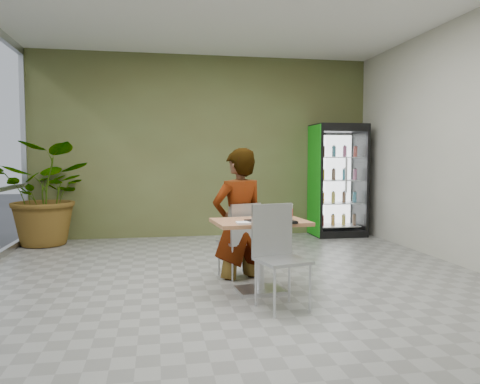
{
  "coord_description": "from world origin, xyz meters",
  "views": [
    {
      "loc": [
        -0.85,
        -4.81,
        1.37
      ],
      "look_at": [
        0.1,
        0.44,
        1.0
      ],
      "focal_mm": 35.0,
      "sensor_mm": 36.0,
      "label": 1
    }
  ],
  "objects_px": {
    "chair_near": "(277,247)",
    "dining_table": "(260,241)",
    "beverage_fridge": "(338,180)",
    "soda_cup": "(288,212)",
    "cafeteria_tray": "(271,222)",
    "seated_woman": "(239,226)",
    "chair_far": "(242,234)",
    "potted_plant": "(48,194)"
  },
  "relations": [
    {
      "from": "chair_near",
      "to": "dining_table",
      "type": "bearing_deg",
      "value": 82.09
    },
    {
      "from": "dining_table",
      "to": "beverage_fridge",
      "type": "relative_size",
      "value": 0.5
    },
    {
      "from": "dining_table",
      "to": "soda_cup",
      "type": "distance_m",
      "value": 0.42
    },
    {
      "from": "cafeteria_tray",
      "to": "beverage_fridge",
      "type": "relative_size",
      "value": 0.22
    },
    {
      "from": "soda_cup",
      "to": "beverage_fridge",
      "type": "xyz_separation_m",
      "value": [
        1.87,
        3.31,
        0.17
      ]
    },
    {
      "from": "chair_near",
      "to": "seated_woman",
      "type": "height_order",
      "value": "seated_woman"
    },
    {
      "from": "cafeteria_tray",
      "to": "beverage_fridge",
      "type": "bearing_deg",
      "value": 59.0
    },
    {
      "from": "chair_near",
      "to": "seated_woman",
      "type": "relative_size",
      "value": 0.53
    },
    {
      "from": "beverage_fridge",
      "to": "dining_table",
      "type": "bearing_deg",
      "value": -122.78
    },
    {
      "from": "chair_far",
      "to": "beverage_fridge",
      "type": "bearing_deg",
      "value": -149.93
    },
    {
      "from": "beverage_fridge",
      "to": "potted_plant",
      "type": "xyz_separation_m",
      "value": [
        -4.92,
        -0.08,
        -0.18
      ]
    },
    {
      "from": "chair_near",
      "to": "seated_woman",
      "type": "bearing_deg",
      "value": 84.22
    },
    {
      "from": "chair_far",
      "to": "dining_table",
      "type": "bearing_deg",
      "value": 77.68
    },
    {
      "from": "seated_woman",
      "to": "beverage_fridge",
      "type": "relative_size",
      "value": 0.9
    },
    {
      "from": "chair_near",
      "to": "beverage_fridge",
      "type": "height_order",
      "value": "beverage_fridge"
    },
    {
      "from": "chair_far",
      "to": "beverage_fridge",
      "type": "xyz_separation_m",
      "value": [
        2.26,
        2.71,
        0.49
      ]
    },
    {
      "from": "chair_near",
      "to": "seated_woman",
      "type": "distance_m",
      "value": 1.12
    },
    {
      "from": "chair_far",
      "to": "chair_near",
      "type": "distance_m",
      "value": 1.08
    },
    {
      "from": "chair_far",
      "to": "cafeteria_tray",
      "type": "xyz_separation_m",
      "value": [
        0.14,
        -0.8,
        0.25
      ]
    },
    {
      "from": "soda_cup",
      "to": "potted_plant",
      "type": "height_order",
      "value": "potted_plant"
    },
    {
      "from": "potted_plant",
      "to": "chair_near",
      "type": "bearing_deg",
      "value": -52.88
    },
    {
      "from": "chair_near",
      "to": "soda_cup",
      "type": "relative_size",
      "value": 5.76
    },
    {
      "from": "chair_near",
      "to": "seated_woman",
      "type": "xyz_separation_m",
      "value": [
        -0.17,
        1.11,
        0.04
      ]
    },
    {
      "from": "cafeteria_tray",
      "to": "dining_table",
      "type": "bearing_deg",
      "value": 105.23
    },
    {
      "from": "chair_far",
      "to": "seated_woman",
      "type": "xyz_separation_m",
      "value": [
        -0.03,
        0.04,
        0.09
      ]
    },
    {
      "from": "soda_cup",
      "to": "dining_table",
      "type": "bearing_deg",
      "value": 178.09
    },
    {
      "from": "dining_table",
      "to": "soda_cup",
      "type": "relative_size",
      "value": 5.97
    },
    {
      "from": "beverage_fridge",
      "to": "potted_plant",
      "type": "height_order",
      "value": "beverage_fridge"
    },
    {
      "from": "dining_table",
      "to": "potted_plant",
      "type": "relative_size",
      "value": 0.6
    },
    {
      "from": "dining_table",
      "to": "cafeteria_tray",
      "type": "xyz_separation_m",
      "value": [
        0.06,
        -0.22,
        0.23
      ]
    },
    {
      "from": "soda_cup",
      "to": "potted_plant",
      "type": "relative_size",
      "value": 0.1
    },
    {
      "from": "seated_woman",
      "to": "soda_cup",
      "type": "relative_size",
      "value": 10.86
    },
    {
      "from": "chair_near",
      "to": "soda_cup",
      "type": "xyz_separation_m",
      "value": [
        0.24,
        0.48,
        0.27
      ]
    },
    {
      "from": "soda_cup",
      "to": "cafeteria_tray",
      "type": "distance_m",
      "value": 0.32
    },
    {
      "from": "cafeteria_tray",
      "to": "potted_plant",
      "type": "relative_size",
      "value": 0.27
    },
    {
      "from": "soda_cup",
      "to": "beverage_fridge",
      "type": "distance_m",
      "value": 3.81
    },
    {
      "from": "seated_woman",
      "to": "cafeteria_tray",
      "type": "relative_size",
      "value": 4.09
    },
    {
      "from": "dining_table",
      "to": "chair_far",
      "type": "distance_m",
      "value": 0.59
    },
    {
      "from": "chair_near",
      "to": "cafeteria_tray",
      "type": "relative_size",
      "value": 2.17
    },
    {
      "from": "dining_table",
      "to": "potted_plant",
      "type": "distance_m",
      "value": 4.24
    },
    {
      "from": "dining_table",
      "to": "beverage_fridge",
      "type": "distance_m",
      "value": 3.98
    },
    {
      "from": "soda_cup",
      "to": "potted_plant",
      "type": "distance_m",
      "value": 4.44
    }
  ]
}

